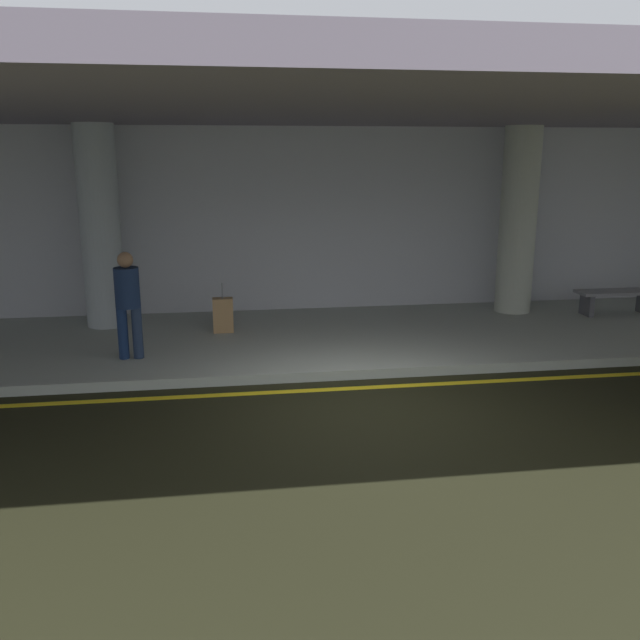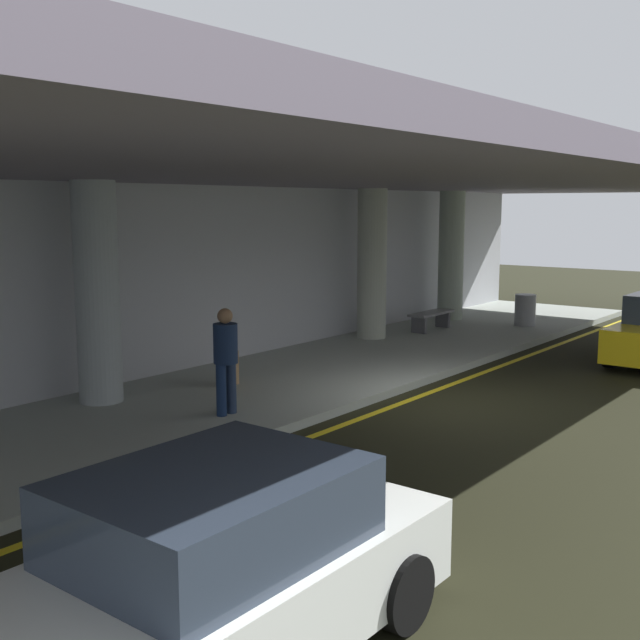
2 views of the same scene
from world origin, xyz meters
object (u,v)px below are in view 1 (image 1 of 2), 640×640
at_px(support_column_left_mid, 100,227).
at_px(traveler_with_luggage, 128,298).
at_px(support_column_center, 518,221).
at_px(suitcase_upright_primary, 223,315).
at_px(bench_metal, 617,297).

xyz_separation_m(support_column_left_mid, traveler_with_luggage, (0.70, -2.24, -0.86)).
xyz_separation_m(support_column_center, traveler_with_luggage, (-7.30, -2.24, -0.86)).
relative_size(support_column_center, suitcase_upright_primary, 4.06).
bearing_deg(support_column_center, suitcase_upright_primary, -171.91).
bearing_deg(traveler_with_luggage, suitcase_upright_primary, -124.28).
bearing_deg(bench_metal, support_column_center, 162.84).
height_order(traveler_with_luggage, bench_metal, traveler_with_luggage).
relative_size(traveler_with_luggage, bench_metal, 1.05).
height_order(support_column_left_mid, traveler_with_luggage, support_column_left_mid).
bearing_deg(suitcase_upright_primary, support_column_left_mid, 136.07).
bearing_deg(suitcase_upright_primary, bench_metal, -20.94).
bearing_deg(traveler_with_luggage, support_column_center, -151.46).
bearing_deg(traveler_with_luggage, support_column_left_mid, -61.24).
distance_m(support_column_center, bench_metal, 2.49).
relative_size(support_column_left_mid, bench_metal, 2.28).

